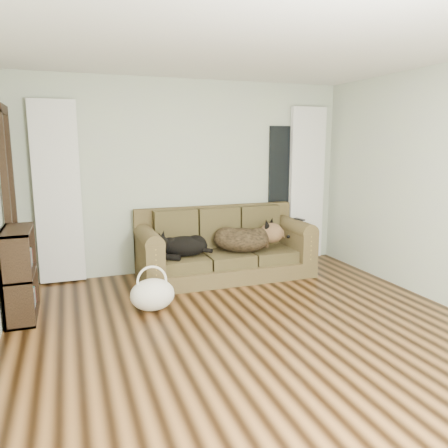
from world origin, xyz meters
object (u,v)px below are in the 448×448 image
object	(u,v)px
dog_black_lab	(182,246)
tote_bag	(152,296)
sofa	(225,243)
bookshelf	(20,270)
dog_shepherd	(245,240)

from	to	relation	value
dog_black_lab	tote_bag	world-z (taller)	dog_black_lab
sofa	bookshelf	xyz separation A→B (m)	(-2.43, -0.59, 0.05)
dog_black_lab	dog_shepherd	size ratio (longest dim) A/B	0.78
dog_black_lab	tote_bag	size ratio (longest dim) A/B	1.27
tote_bag	dog_black_lab	bearing A→B (deg)	56.92
sofa	bookshelf	bearing A→B (deg)	-166.44
dog_shepherd	tote_bag	distance (m)	1.62
bookshelf	dog_shepherd	bearing A→B (deg)	11.37
sofa	tote_bag	distance (m)	1.47
dog_black_lab	bookshelf	world-z (taller)	bookshelf
tote_bag	bookshelf	world-z (taller)	bookshelf
dog_black_lab	bookshelf	size ratio (longest dim) A/B	0.65
sofa	bookshelf	world-z (taller)	bookshelf
dog_shepherd	bookshelf	world-z (taller)	bookshelf
sofa	dog_black_lab	xyz separation A→B (m)	(-0.61, -0.05, 0.03)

